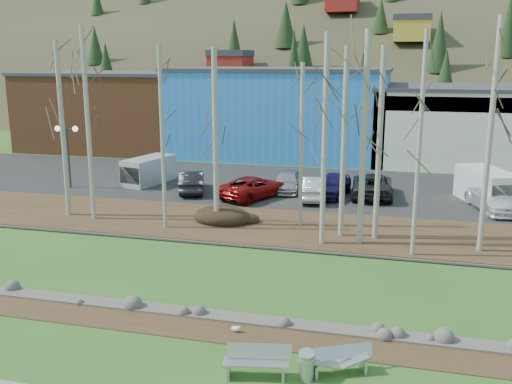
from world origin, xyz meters
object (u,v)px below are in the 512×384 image
(street_lamp, at_px, (67,139))
(seagull, at_px, (236,329))
(car_6, at_px, (493,198))
(van_grey, at_px, (147,171))
(litter_bin, at_px, (307,367))
(bench_intact, at_px, (257,361))
(van_white, at_px, (488,188))
(car_1, at_px, (254,187))
(car_2, at_px, (288,182))
(car_4, at_px, (312,188))
(car_0, at_px, (192,181))
(bench_damaged, at_px, (340,360))
(car_5, at_px, (372,185))
(car_3, at_px, (332,185))

(street_lamp, bearing_deg, seagull, -53.67)
(seagull, relative_size, car_6, 0.07)
(street_lamp, xyz_separation_m, van_grey, (4.86, 2.51, -2.51))
(litter_bin, height_order, seagull, litter_bin)
(bench_intact, distance_m, van_white, 24.74)
(car_6, xyz_separation_m, van_white, (-0.12, 1.40, 0.33))
(seagull, bearing_deg, bench_intact, -51.59)
(seagull, relative_size, van_white, 0.07)
(car_1, bearing_deg, street_lamp, 27.01)
(street_lamp, relative_size, car_1, 0.85)
(seagull, distance_m, car_6, 21.89)
(seagull, distance_m, car_2, 21.16)
(van_grey, bearing_deg, litter_bin, -42.14)
(car_6, bearing_deg, car_4, 165.25)
(street_lamp, xyz_separation_m, car_0, (8.99, 0.81, -2.72))
(seagull, distance_m, car_0, 20.93)
(litter_bin, height_order, car_6, car_6)
(bench_damaged, distance_m, street_lamp, 29.42)
(street_lamp, bearing_deg, car_4, -5.13)
(car_2, bearing_deg, bench_damaged, -77.73)
(car_4, distance_m, car_5, 4.16)
(litter_bin, bearing_deg, van_white, 70.84)
(car_0, relative_size, car_4, 0.99)
(bench_damaged, xyz_separation_m, car_3, (-2.86, 21.89, 0.50))
(car_2, xyz_separation_m, car_4, (2.06, -1.98, 0.11))
(car_2, distance_m, car_4, 2.86)
(car_1, relative_size, van_grey, 1.11)
(seagull, height_order, car_1, car_1)
(car_0, bearing_deg, bench_intact, 96.38)
(car_5, height_order, van_grey, van_grey)
(litter_bin, xyz_separation_m, car_6, (8.00, 21.29, 0.50))
(car_2, bearing_deg, street_lamp, -172.36)
(car_6, bearing_deg, litter_bin, -125.21)
(seagull, bearing_deg, car_1, 112.02)
(seagull, distance_m, street_lamp, 25.63)
(bench_intact, relative_size, bench_damaged, 1.06)
(street_lamp, xyz_separation_m, car_5, (21.18, 2.60, -2.70))
(bench_intact, relative_size, van_white, 0.37)
(car_4, xyz_separation_m, van_grey, (-12.55, 1.68, 0.20))
(car_5, relative_size, van_grey, 1.19)
(street_lamp, height_order, car_2, street_lamp)
(bench_intact, bearing_deg, car_0, 104.27)
(car_5, height_order, van_white, van_white)
(street_lamp, bearing_deg, bench_damaged, -50.70)
(car_5, bearing_deg, car_0, 4.93)
(bench_intact, xyz_separation_m, bench_damaged, (2.36, 0.81, -0.07))
(street_lamp, relative_size, car_3, 0.98)
(van_grey, bearing_deg, street_lamp, -139.09)
(bench_intact, xyz_separation_m, car_1, (-5.51, 20.90, 0.38))
(car_2, distance_m, car_6, 13.33)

